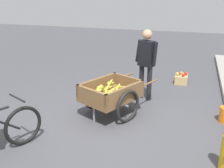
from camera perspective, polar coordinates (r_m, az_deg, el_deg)
ground_plane at (r=5.16m, az=0.17°, el=-8.50°), size 24.00×24.00×0.00m
fruit_cart at (r=5.36m, az=-0.22°, el=-2.24°), size 1.82×1.39×0.71m
vendor_person at (r=6.06m, az=7.21°, el=5.29°), size 0.33×0.52×1.59m
apple_crate at (r=7.54m, az=14.35°, el=1.13°), size 0.44×0.32×0.31m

